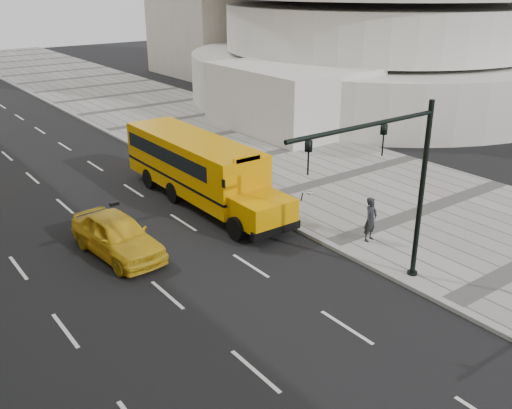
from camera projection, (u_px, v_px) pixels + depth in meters
ground at (131, 237)px, 23.56m from camera, size 140.00×140.00×0.00m
sidewalk_museum at (339, 178)px, 30.18m from camera, size 12.00×140.00×0.15m
curb_museum at (248, 203)px, 26.86m from camera, size 0.30×140.00×0.15m
school_bus at (196, 164)px, 26.94m from camera, size 2.96×11.56×3.19m
taxi_near at (117, 235)px, 21.80m from camera, size 2.35×4.94×1.63m
pedestrian at (371, 219)px, 22.61m from camera, size 0.74×0.57×1.82m
traffic_signal at (396, 177)px, 18.08m from camera, size 6.18×0.36×6.40m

